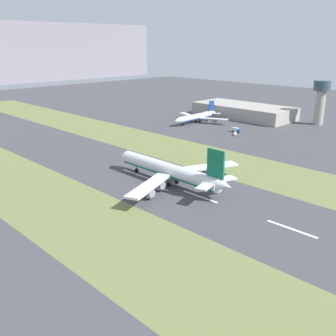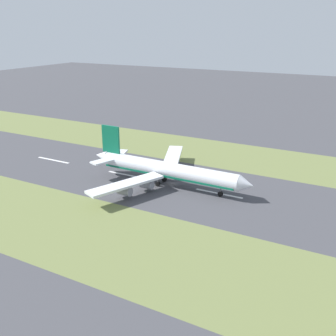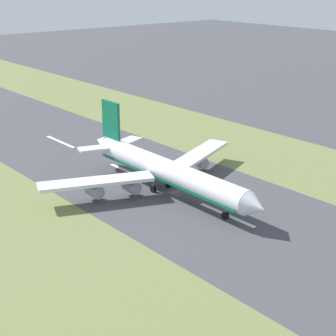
{
  "view_description": "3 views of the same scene",
  "coord_description": "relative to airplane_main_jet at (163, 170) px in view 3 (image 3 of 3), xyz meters",
  "views": [
    {
      "loc": [
        -111.18,
        -115.44,
        58.64
      ],
      "look_at": [
        1.8,
        -0.72,
        7.0
      ],
      "focal_mm": 42.0,
      "sensor_mm": 36.0,
      "label": 1
    },
    {
      "loc": [
        124.07,
        64.79,
        57.17
      ],
      "look_at": [
        1.8,
        -0.72,
        7.0
      ],
      "focal_mm": 42.0,
      "sensor_mm": 36.0,
      "label": 2
    },
    {
      "loc": [
        89.96,
        104.91,
        55.32
      ],
      "look_at": [
        1.8,
        -0.72,
        7.0
      ],
      "focal_mm": 60.0,
      "sensor_mm": 36.0,
      "label": 3
    }
  ],
  "objects": [
    {
      "name": "centreline_dash_far",
      "position": [
        -1.79,
        21.91,
        -6.01
      ],
      "size": [
        1.2,
        18.0,
        0.01
      ],
      "primitive_type": "cube",
      "color": "silver",
      "rests_on": "ground"
    },
    {
      "name": "grass_median_west",
      "position": [
        -46.79,
        2.62,
        -6.02
      ],
      "size": [
        40.0,
        600.0,
        0.01
      ],
      "primitive_type": "cube",
      "color": "olive",
      "rests_on": "ground"
    },
    {
      "name": "grass_median_east",
      "position": [
        43.21,
        2.62,
        -6.02
      ],
      "size": [
        40.0,
        600.0,
        0.01
      ],
      "primitive_type": "cube",
      "color": "olive",
      "rests_on": "ground"
    },
    {
      "name": "ground_plane",
      "position": [
        -1.79,
        2.62,
        -6.02
      ],
      "size": [
        800.0,
        800.0,
        0.0
      ],
      "primitive_type": "plane",
      "color": "#424247"
    },
    {
      "name": "centreline_dash_mid",
      "position": [
        -1.79,
        -18.09,
        -6.01
      ],
      "size": [
        1.2,
        18.0,
        0.01
      ],
      "primitive_type": "cube",
      "color": "silver",
      "rests_on": "ground"
    },
    {
      "name": "centreline_dash_near",
      "position": [
        -1.79,
        -58.09,
        -6.01
      ],
      "size": [
        1.2,
        18.0,
        0.01
      ],
      "primitive_type": "cube",
      "color": "silver",
      "rests_on": "ground"
    },
    {
      "name": "airplane_main_jet",
      "position": [
        0.0,
        0.0,
        0.0
      ],
      "size": [
        64.13,
        67.03,
        20.2
      ],
      "color": "silver",
      "rests_on": "ground"
    }
  ]
}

